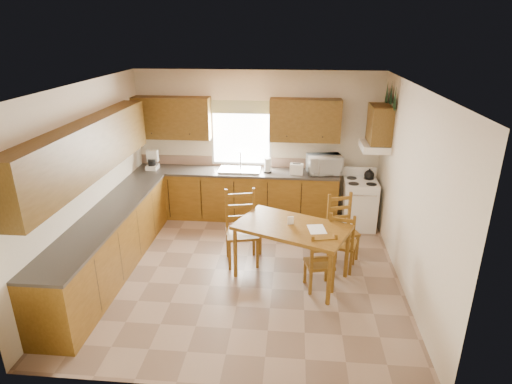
# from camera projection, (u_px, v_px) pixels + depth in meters

# --- Properties ---
(floor) EXTENTS (4.50, 4.50, 0.00)m
(floor) POSITION_uv_depth(u_px,v_px,m) (244.00, 271.00, 6.38)
(floor) COLOR gray
(floor) RESTS_ON ground
(ceiling) EXTENTS (4.50, 4.50, 0.00)m
(ceiling) POSITION_uv_depth(u_px,v_px,m) (242.00, 86.00, 5.41)
(ceiling) COLOR brown
(ceiling) RESTS_ON floor
(wall_left) EXTENTS (4.50, 4.50, 0.00)m
(wall_left) POSITION_uv_depth(u_px,v_px,m) (87.00, 181.00, 6.09)
(wall_left) COLOR beige
(wall_left) RESTS_ON floor
(wall_right) EXTENTS (4.50, 4.50, 0.00)m
(wall_right) POSITION_uv_depth(u_px,v_px,m) (410.00, 191.00, 5.71)
(wall_right) COLOR beige
(wall_right) RESTS_ON floor
(wall_back) EXTENTS (4.50, 4.50, 0.00)m
(wall_back) POSITION_uv_depth(u_px,v_px,m) (257.00, 144.00, 7.99)
(wall_back) COLOR beige
(wall_back) RESTS_ON floor
(wall_front) EXTENTS (4.50, 4.50, 0.00)m
(wall_front) POSITION_uv_depth(u_px,v_px,m) (213.00, 273.00, 3.81)
(wall_front) COLOR beige
(wall_front) RESTS_ON floor
(lower_cab_back) EXTENTS (3.75, 0.60, 0.88)m
(lower_cab_back) POSITION_uv_depth(u_px,v_px,m) (236.00, 195.00, 8.07)
(lower_cab_back) COLOR brown
(lower_cab_back) RESTS_ON floor
(lower_cab_left) EXTENTS (0.60, 3.60, 0.88)m
(lower_cab_left) POSITION_uv_depth(u_px,v_px,m) (110.00, 244.00, 6.25)
(lower_cab_left) COLOR brown
(lower_cab_left) RESTS_ON floor
(counter_back) EXTENTS (3.75, 0.63, 0.04)m
(counter_back) POSITION_uv_depth(u_px,v_px,m) (236.00, 172.00, 7.90)
(counter_back) COLOR #3E3934
(counter_back) RESTS_ON lower_cab_back
(counter_left) EXTENTS (0.63, 3.60, 0.04)m
(counter_left) POSITION_uv_depth(u_px,v_px,m) (106.00, 215.00, 6.08)
(counter_left) COLOR #3E3934
(counter_left) RESTS_ON lower_cab_left
(backsplash) EXTENTS (3.75, 0.01, 0.18)m
(backsplash) POSITION_uv_depth(u_px,v_px,m) (238.00, 161.00, 8.13)
(backsplash) COLOR #93735E
(backsplash) RESTS_ON counter_back
(upper_cab_back_left) EXTENTS (1.41, 0.33, 0.75)m
(upper_cab_back_left) POSITION_uv_depth(u_px,v_px,m) (172.00, 118.00, 7.78)
(upper_cab_back_left) COLOR brown
(upper_cab_back_left) RESTS_ON wall_back
(upper_cab_back_right) EXTENTS (1.25, 0.33, 0.75)m
(upper_cab_back_right) POSITION_uv_depth(u_px,v_px,m) (305.00, 120.00, 7.58)
(upper_cab_back_right) COLOR brown
(upper_cab_back_right) RESTS_ON wall_back
(upper_cab_left) EXTENTS (0.33, 3.60, 0.75)m
(upper_cab_left) POSITION_uv_depth(u_px,v_px,m) (88.00, 150.00, 5.75)
(upper_cab_left) COLOR brown
(upper_cab_left) RESTS_ON wall_left
(upper_cab_stove) EXTENTS (0.33, 0.62, 0.62)m
(upper_cab_stove) POSITION_uv_depth(u_px,v_px,m) (380.00, 124.00, 7.05)
(upper_cab_stove) COLOR brown
(upper_cab_stove) RESTS_ON wall_right
(range_hood) EXTENTS (0.44, 0.62, 0.12)m
(range_hood) POSITION_uv_depth(u_px,v_px,m) (374.00, 146.00, 7.20)
(range_hood) COLOR white
(range_hood) RESTS_ON wall_right
(window_frame) EXTENTS (1.13, 0.02, 1.18)m
(window_frame) POSITION_uv_depth(u_px,v_px,m) (241.00, 134.00, 7.91)
(window_frame) COLOR white
(window_frame) RESTS_ON wall_back
(window_pane) EXTENTS (1.05, 0.01, 1.10)m
(window_pane) POSITION_uv_depth(u_px,v_px,m) (241.00, 134.00, 7.91)
(window_pane) COLOR white
(window_pane) RESTS_ON wall_back
(window_valance) EXTENTS (1.19, 0.01, 0.24)m
(window_valance) POSITION_uv_depth(u_px,v_px,m) (241.00, 107.00, 7.70)
(window_valance) COLOR #5E7940
(window_valance) RESTS_ON wall_back
(sink_basin) EXTENTS (0.75, 0.45, 0.04)m
(sink_basin) POSITION_uv_depth(u_px,v_px,m) (240.00, 170.00, 7.88)
(sink_basin) COLOR silver
(sink_basin) RESTS_ON counter_back
(pine_decal_a) EXTENTS (0.22, 0.22, 0.36)m
(pine_decal_a) POSITION_uv_depth(u_px,v_px,m) (395.00, 98.00, 6.57)
(pine_decal_a) COLOR black
(pine_decal_a) RESTS_ON wall_right
(pine_decal_b) EXTENTS (0.22, 0.22, 0.36)m
(pine_decal_b) POSITION_uv_depth(u_px,v_px,m) (391.00, 92.00, 6.86)
(pine_decal_b) COLOR black
(pine_decal_b) RESTS_ON wall_right
(pine_decal_c) EXTENTS (0.22, 0.22, 0.36)m
(pine_decal_c) POSITION_uv_depth(u_px,v_px,m) (387.00, 92.00, 7.17)
(pine_decal_c) COLOR black
(pine_decal_c) RESTS_ON wall_right
(stove) EXTENTS (0.58, 0.60, 0.85)m
(stove) POSITION_uv_depth(u_px,v_px,m) (359.00, 205.00, 7.65)
(stove) COLOR white
(stove) RESTS_ON floor
(coffeemaker) EXTENTS (0.30, 0.33, 0.38)m
(coffeemaker) POSITION_uv_depth(u_px,v_px,m) (152.00, 159.00, 7.91)
(coffeemaker) COLOR white
(coffeemaker) RESTS_ON counter_back
(paper_towel) EXTENTS (0.13, 0.13, 0.27)m
(paper_towel) POSITION_uv_depth(u_px,v_px,m) (268.00, 165.00, 7.76)
(paper_towel) COLOR white
(paper_towel) RESTS_ON counter_back
(toaster) EXTENTS (0.25, 0.17, 0.19)m
(toaster) POSITION_uv_depth(u_px,v_px,m) (297.00, 169.00, 7.68)
(toaster) COLOR white
(toaster) RESTS_ON counter_back
(microwave) EXTENTS (0.62, 0.50, 0.33)m
(microwave) POSITION_uv_depth(u_px,v_px,m) (324.00, 164.00, 7.70)
(microwave) COLOR white
(microwave) RESTS_ON counter_back
(dining_table) EXTENTS (1.75, 1.40, 0.82)m
(dining_table) POSITION_uv_depth(u_px,v_px,m) (291.00, 252.00, 6.09)
(dining_table) COLOR brown
(dining_table) RESTS_ON floor
(chair_near_left) EXTENTS (0.44, 0.43, 0.88)m
(chair_near_left) POSITION_uv_depth(u_px,v_px,m) (319.00, 260.00, 5.82)
(chair_near_left) COLOR brown
(chair_near_left) RESTS_ON floor
(chair_near_right) EXTENTS (0.48, 0.46, 0.93)m
(chair_near_right) POSITION_uv_depth(u_px,v_px,m) (342.00, 240.00, 6.30)
(chair_near_right) COLOR brown
(chair_near_right) RESTS_ON floor
(chair_far_left) EXTENTS (0.56, 0.55, 1.13)m
(chair_far_left) POSITION_uv_depth(u_px,v_px,m) (242.00, 229.00, 6.41)
(chair_far_left) COLOR brown
(chair_far_left) RESTS_ON floor
(chair_far_right) EXTENTS (0.53, 0.52, 0.99)m
(chair_far_right) POSITION_uv_depth(u_px,v_px,m) (343.00, 227.00, 6.62)
(chair_far_right) COLOR brown
(chair_far_right) RESTS_ON floor
(table_paper) EXTENTS (0.27, 0.33, 0.00)m
(table_paper) POSITION_uv_depth(u_px,v_px,m) (317.00, 229.00, 5.84)
(table_paper) COLOR white
(table_paper) RESTS_ON dining_table
(table_card) EXTENTS (0.09, 0.04, 0.12)m
(table_card) POSITION_uv_depth(u_px,v_px,m) (291.00, 220.00, 5.97)
(table_card) COLOR white
(table_card) RESTS_ON dining_table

